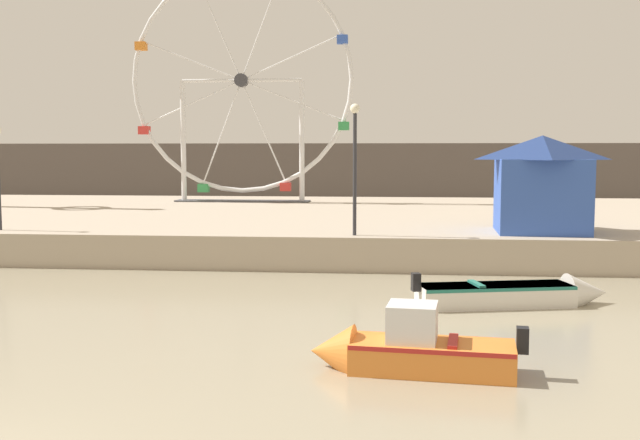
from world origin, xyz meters
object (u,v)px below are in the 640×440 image
object	(u,v)px
ferris_wheel_white_frame	(242,84)
promenade_lamp_far	(355,150)
motorboat_orange_hull	(404,350)
motorboat_white_red_stripe	(522,294)
carnival_booth_blue_tent	(542,182)

from	to	relation	value
ferris_wheel_white_frame	promenade_lamp_far	bearing A→B (deg)	-66.25
ferris_wheel_white_frame	motorboat_orange_hull	bearing A→B (deg)	-72.76
motorboat_white_red_stripe	carnival_booth_blue_tent	world-z (taller)	carnival_booth_blue_tent
promenade_lamp_far	motorboat_white_red_stripe	bearing A→B (deg)	-49.79
promenade_lamp_far	carnival_booth_blue_tent	bearing A→B (deg)	13.94
carnival_booth_blue_tent	motorboat_orange_hull	bearing A→B (deg)	-107.44
motorboat_white_red_stripe	promenade_lamp_far	size ratio (longest dim) A/B	1.20
motorboat_orange_hull	ferris_wheel_white_frame	xyz separation A→B (m)	(-8.27, 26.63, 6.97)
motorboat_white_red_stripe	promenade_lamp_far	world-z (taller)	promenade_lamp_far
motorboat_orange_hull	motorboat_white_red_stripe	distance (m)	6.60
motorboat_orange_hull	carnival_booth_blue_tent	bearing A→B (deg)	-104.08
motorboat_orange_hull	ferris_wheel_white_frame	distance (m)	28.75
motorboat_white_red_stripe	ferris_wheel_white_frame	bearing A→B (deg)	105.31
motorboat_orange_hull	promenade_lamp_far	bearing A→B (deg)	-76.28
motorboat_white_red_stripe	carnival_booth_blue_tent	size ratio (longest dim) A/B	1.52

